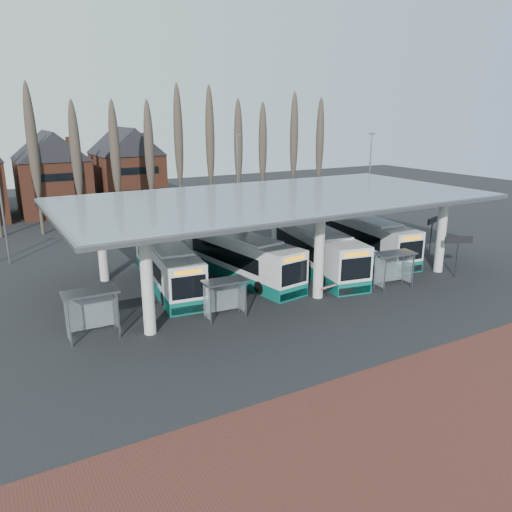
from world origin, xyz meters
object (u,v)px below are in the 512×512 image
bus_0 (167,266)px  bus_3 (365,237)px  bus_2 (315,250)px  bus_1 (240,257)px  shelter_0 (91,303)px  shelter_2 (393,262)px  shelter_1 (224,290)px

bus_0 → bus_3: (18.46, -0.59, 0.05)m
bus_2 → bus_3: 6.83m
bus_0 → bus_3: bus_3 is taller
bus_1 → shelter_0: size_ratio=4.07×
bus_1 → shelter_2: bearing=-49.7°
bus_3 → shelter_1: size_ratio=4.50×
shelter_0 → shelter_1: bearing=-6.4°
bus_1 → shelter_0: bearing=-164.5°
bus_2 → bus_0: bearing=179.8°
shelter_0 → bus_1: bearing=25.9°
bus_1 → shelter_1: 8.06m
shelter_0 → shelter_1: (7.74, -1.17, -0.24)m
bus_1 → bus_0: bearing=162.9°
bus_3 → bus_1: bearing=-172.1°
bus_1 → bus_2: size_ratio=0.97×
bus_1 → bus_3: bus_1 is taller
bus_3 → shelter_0: 25.86m
bus_0 → shelter_2: (14.18, -8.44, 0.39)m
bus_3 → shelter_2: (-4.28, -7.86, 0.35)m
bus_2 → shelter_1: (-10.81, -5.35, 0.16)m
bus_0 → bus_2: bus_2 is taller
bus_2 → shelter_2: bus_2 is taller
bus_3 → shelter_1: 18.78m
shelter_1 → bus_0: bearing=101.3°
bus_0 → shelter_1: bearing=-75.7°
bus_1 → bus_3: bearing=-7.0°
shelter_0 → shelter_2: 21.05m
bus_0 → bus_3: size_ratio=0.97×
shelter_1 → bus_3: bearing=25.3°
bus_2 → shelter_0: bearing=-157.3°
bus_1 → shelter_0: bus_1 is taller
bus_2 → shelter_0: size_ratio=4.18×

